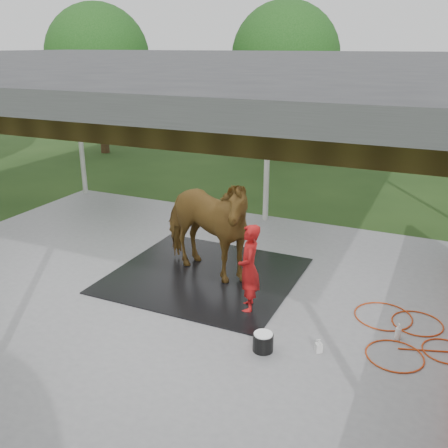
% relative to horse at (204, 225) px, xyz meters
% --- Properties ---
extents(ground, '(100.00, 100.00, 0.00)m').
position_rel_horse_xyz_m(ground, '(-0.07, -1.13, -1.09)').
color(ground, '#1E3814').
extents(concrete_slab, '(12.00, 10.00, 0.05)m').
position_rel_horse_xyz_m(concrete_slab, '(-0.07, -1.13, -1.06)').
color(concrete_slab, slate).
rests_on(concrete_slab, ground).
extents(pavilion_structure, '(12.60, 10.60, 4.05)m').
position_rel_horse_xyz_m(pavilion_structure, '(-0.07, -1.13, 2.88)').
color(pavilion_structure, beige).
rests_on(pavilion_structure, ground).
extents(tree_belt, '(28.00, 28.00, 5.80)m').
position_rel_horse_xyz_m(tree_belt, '(0.23, -0.23, 2.70)').
color(tree_belt, '#382314').
rests_on(tree_belt, ground).
extents(rubber_mat, '(3.39, 3.18, 0.03)m').
position_rel_horse_xyz_m(rubber_mat, '(0.00, 0.00, -1.02)').
color(rubber_mat, black).
rests_on(rubber_mat, concrete_slab).
extents(horse, '(2.61, 1.76, 2.02)m').
position_rel_horse_xyz_m(horse, '(0.00, 0.00, 0.00)').
color(horse, brown).
rests_on(horse, rubber_mat).
extents(handler, '(0.53, 0.64, 1.50)m').
position_rel_horse_xyz_m(handler, '(1.24, -0.83, -0.29)').
color(handler, '#AD1213').
rests_on(handler, concrete_slab).
extents(wash_bucket, '(0.30, 0.30, 0.28)m').
position_rel_horse_xyz_m(wash_bucket, '(1.89, -1.87, -0.89)').
color(wash_bucket, black).
rests_on(wash_bucket, concrete_slab).
extents(soap_bottle_a, '(0.12, 0.13, 0.26)m').
position_rel_horse_xyz_m(soap_bottle_a, '(3.63, -0.74, -0.91)').
color(soap_bottle_a, silver).
rests_on(soap_bottle_a, concrete_slab).
extents(soap_bottle_b, '(0.13, 0.13, 0.21)m').
position_rel_horse_xyz_m(soap_bottle_b, '(2.63, -1.57, -0.93)').
color(soap_bottle_b, '#338CD8').
rests_on(soap_bottle_b, concrete_slab).
extents(hose_coil, '(1.97, 1.95, 0.02)m').
position_rel_horse_xyz_m(hose_coil, '(3.72, -0.55, -1.03)').
color(hose_coil, '#A5320B').
rests_on(hose_coil, concrete_slab).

